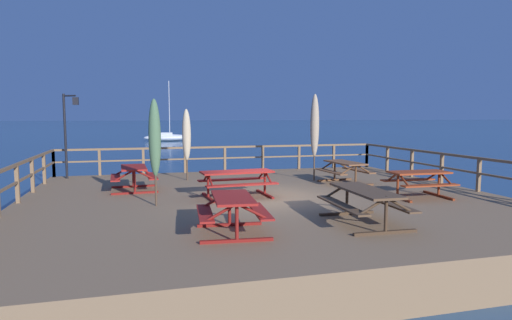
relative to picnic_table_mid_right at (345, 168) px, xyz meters
name	(u,v)px	position (x,y,z in m)	size (l,w,h in m)	color
ground_plane	(264,227)	(-3.45, -1.74, -1.45)	(600.00, 600.00, 0.00)	navy
wooden_deck	(264,212)	(-3.45, -1.74, -1.00)	(13.82, 12.52, 0.90)	#846647
railing_waterside_far	(225,154)	(-3.45, 4.37, 0.19)	(13.62, 0.10, 1.09)	brown
railing_side_left	(7,181)	(-10.22, -1.74, 0.19)	(0.10, 12.32, 1.09)	brown
railing_side_right	(459,165)	(3.31, -1.74, 0.19)	(0.10, 12.32, 1.09)	brown
picnic_table_mid_right	(345,168)	(0.00, 0.00, 0.00)	(1.54, 1.87, 0.78)	brown
picnic_table_back_left	(233,207)	(-5.17, -5.42, -0.01)	(1.54, 1.72, 0.78)	maroon
picnic_table_front_right	(237,178)	(-4.22, -1.51, 0.01)	(2.18, 1.54, 0.78)	maroon
picnic_table_front_left	(365,198)	(-2.18, -5.35, 0.01)	(1.45, 2.19, 0.78)	brown
picnic_table_mid_centre	(134,173)	(-7.17, 0.41, 0.00)	(1.47, 1.73, 0.78)	maroon
picnic_table_mid_left	(419,179)	(0.88, -2.97, 0.00)	(1.75, 1.45, 0.78)	#993819
patio_umbrella_tall_front	(155,138)	(-6.58, -2.22, 1.24)	(0.32, 0.32, 2.82)	#4C3828
patio_umbrella_tall_mid_left	(315,126)	(-0.77, 0.94, 1.46)	(0.32, 0.32, 3.17)	#4C3828
patio_umbrella_tall_back_right	(187,135)	(-5.29, 2.24, 1.12)	(0.32, 0.32, 2.63)	#4C3828
lamp_post_hooked	(69,123)	(-9.50, 3.71, 1.56)	(0.60, 0.45, 3.20)	black
sailboat_distant	(167,137)	(-3.50, 43.54, -0.94)	(6.04, 1.83, 7.72)	silver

